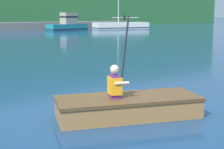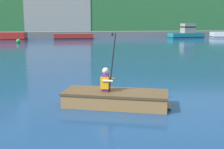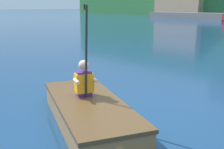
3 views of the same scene
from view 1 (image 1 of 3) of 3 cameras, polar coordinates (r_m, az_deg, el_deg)
The scene contains 5 objects.
ground_plane at distance 6.99m, azimuth 1.64°, elevation -5.84°, with size 300.00×300.00×0.00m, color navy.
moored_boat_dock_center_near at distance 41.34m, azimuth -7.36°, elevation 8.30°, with size 5.32×2.30×2.06m.
moored_boat_dock_center_far at distance 45.07m, azimuth 1.48°, elevation 8.13°, with size 7.55×4.01×6.71m.
rowboat_foreground at distance 6.47m, azimuth 3.03°, elevation -5.12°, with size 2.86×1.91×0.39m.
person_paddler at distance 6.28m, azimuth 0.55°, elevation -1.30°, with size 0.42×0.43×1.50m.
Camera 1 is at (-4.22, -5.24, 1.92)m, focal length 55.00 mm.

